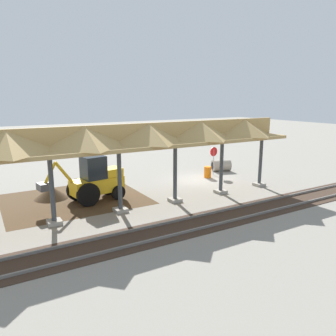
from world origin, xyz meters
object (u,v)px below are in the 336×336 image
at_px(stop_sign, 214,155).
at_px(backhoe, 95,181).
at_px(concrete_pipe, 221,165).
at_px(traffic_barrel, 208,172).

height_order(stop_sign, backhoe, backhoe).
relative_size(concrete_pipe, traffic_barrel, 1.99).
height_order(concrete_pipe, traffic_barrel, concrete_pipe).
relative_size(backhoe, traffic_barrel, 5.84).
distance_m(concrete_pipe, traffic_barrel, 2.79).
relative_size(backhoe, concrete_pipe, 2.93).
bearing_deg(traffic_barrel, concrete_pipe, -151.95).
relative_size(stop_sign, traffic_barrel, 2.57).
bearing_deg(concrete_pipe, backhoe, 11.79).
bearing_deg(traffic_barrel, stop_sign, -151.18).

